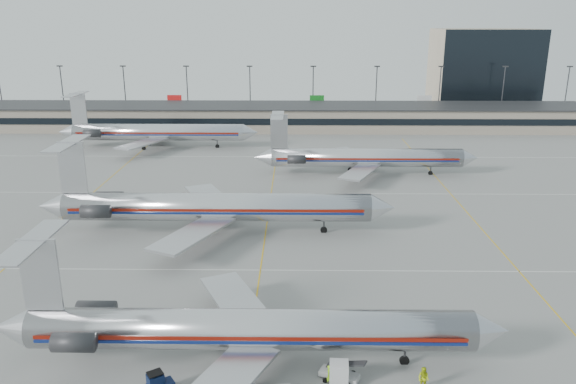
{
  "coord_description": "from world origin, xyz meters",
  "views": [
    {
      "loc": [
        4.02,
        -49.57,
        28.0
      ],
      "look_at": [
        3.0,
        26.25,
        4.5
      ],
      "focal_mm": 35.0,
      "sensor_mm": 36.0,
      "label": 1
    }
  ],
  "objects_px": {
    "uld_container": "(339,373)",
    "belt_loader": "(340,373)",
    "jet_second_row": "(210,207)",
    "jet_foreground": "(240,329)"
  },
  "relations": [
    {
      "from": "jet_second_row",
      "to": "belt_loader",
      "type": "bearing_deg",
      "value": -64.94
    },
    {
      "from": "jet_second_row",
      "to": "belt_loader",
      "type": "distance_m",
      "value": 36.19
    },
    {
      "from": "uld_container",
      "to": "belt_loader",
      "type": "bearing_deg",
      "value": 76.66
    },
    {
      "from": "jet_foreground",
      "to": "belt_loader",
      "type": "relative_size",
      "value": 11.12
    },
    {
      "from": "uld_container",
      "to": "jet_second_row",
      "type": "bearing_deg",
      "value": 117.76
    },
    {
      "from": "jet_foreground",
      "to": "uld_container",
      "type": "distance_m",
      "value": 8.84
    },
    {
      "from": "jet_foreground",
      "to": "uld_container",
      "type": "height_order",
      "value": "jet_foreground"
    },
    {
      "from": "uld_container",
      "to": "jet_foreground",
      "type": "bearing_deg",
      "value": 164.54
    },
    {
      "from": "belt_loader",
      "to": "jet_foreground",
      "type": "bearing_deg",
      "value": -169.85
    },
    {
      "from": "uld_container",
      "to": "belt_loader",
      "type": "distance_m",
      "value": 0.74
    }
  ]
}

